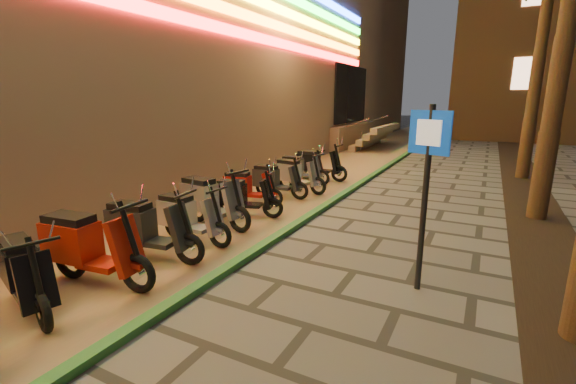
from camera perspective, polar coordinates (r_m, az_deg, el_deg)
The scene contains 16 objects.
ground at distance 4.57m, azimuth -11.83°, elevation -21.36°, with size 120.00×120.00×0.00m, color #474442.
parking_strip at distance 14.04m, azimuth 5.83°, elevation 2.98°, with size 3.40×60.00×0.01m, color #8C7251.
green_curb at distance 13.52m, azimuth 12.55°, elevation 2.49°, with size 0.18×60.00×0.10m, color #286C2D.
planting_strip at distance 8.34m, azimuth 33.97°, elevation -6.86°, with size 1.20×40.00×0.02m, color black.
pedestrian_sign at distance 5.35m, azimuth 19.84°, elevation 2.52°, with size 0.53×0.22×2.53m.
scooter_3 at distance 5.92m, azimuth -34.51°, elevation -9.78°, with size 1.57×0.83×1.12m.
scooter_4 at distance 6.21m, azimuth -27.65°, elevation -7.09°, with size 1.85×0.71×1.30m.
scooter_5 at distance 6.76m, azimuth -20.44°, elevation -5.04°, with size 1.75×0.72×1.22m.
scooter_6 at distance 7.36m, azimuth -14.76°, elevation -3.50°, with size 1.57×0.55×1.11m.
scooter_7 at distance 8.18m, azimuth -11.69°, elevation -1.10°, with size 1.81×0.71×1.27m.
scooter_8 at distance 8.69m, azimuth -6.93°, elevation -0.63°, with size 1.52×0.77×1.07m.
scooter_9 at distance 9.61m, azimuth -6.20°, elevation 0.77°, with size 1.52×0.67×1.07m.
scooter_10 at distance 10.34m, azimuth -2.08°, elevation 1.84°, with size 1.57×0.55×1.10m.
scooter_11 at distance 10.99m, azimuth 1.06°, elevation 2.67°, with size 1.64×0.68×1.15m.
scooter_12 at distance 11.99m, azimuth 1.71°, elevation 3.48°, with size 1.56×0.56×1.10m.
scooter_13 at distance 12.60m, azimuth 4.12°, elevation 4.19°, with size 1.72×0.60×1.21m.
Camera 1 is at (2.46, -2.84, 2.60)m, focal length 24.00 mm.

